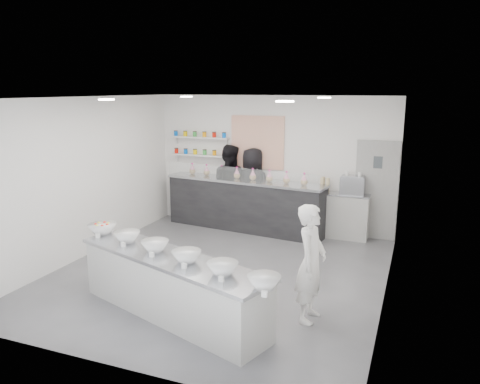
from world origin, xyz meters
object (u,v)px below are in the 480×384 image
woman_prep (311,263)px  staff_right (253,188)px  espresso_machine (353,185)px  staff_left (229,185)px  espresso_ledge (338,215)px  prep_counter (172,286)px  back_bar (245,205)px

woman_prep → staff_right: bearing=33.5°
espresso_machine → woman_prep: woman_prep is taller
staff_left → woman_prep: bearing=126.2°
espresso_ledge → staff_right: staff_right is taller
staff_right → espresso_machine: bearing=-173.1°
prep_counter → back_bar: (-0.51, 4.26, 0.14)m
espresso_machine → staff_left: 2.84m
espresso_machine → espresso_ledge: bearing=180.0°
prep_counter → staff_left: staff_left is taller
prep_counter → back_bar: bearing=115.9°
prep_counter → espresso_machine: (1.84, 4.44, 0.72)m
prep_counter → woman_prep: bearing=37.2°
espresso_machine → woman_prep: (-0.00, -3.84, -0.34)m
woman_prep → staff_right: 4.51m
espresso_machine → staff_left: staff_left is taller
back_bar → woman_prep: woman_prep is taller
back_bar → staff_right: size_ratio=2.02×
prep_counter → espresso_machine: espresso_machine is taller
espresso_machine → staff_left: (-2.84, 0.07, -0.21)m
back_bar → espresso_machine: (2.35, 0.18, 0.58)m
back_bar → espresso_ledge: (2.06, 0.18, -0.09)m
back_bar → woman_prep: 4.35m
staff_left → staff_right: bearing=-179.7°
espresso_machine → woman_prep: bearing=-90.1°
woman_prep → staff_left: bearing=39.6°
back_bar → espresso_ledge: back_bar is taller
prep_counter → espresso_ledge: bearing=89.8°
staff_right → staff_left: bearing=8.7°
staff_left → espresso_ledge: bearing=178.7°
prep_counter → woman_prep: 1.97m
espresso_ledge → espresso_machine: bearing=0.0°
back_bar → staff_right: bearing=75.4°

